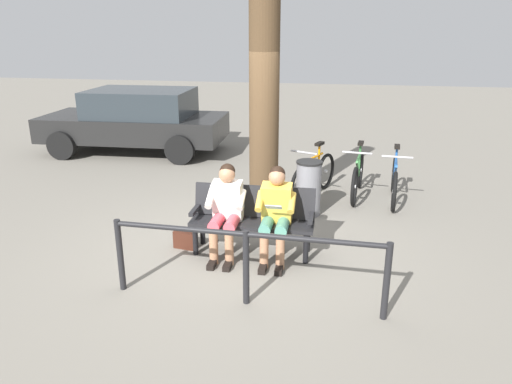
# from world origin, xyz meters

# --- Properties ---
(ground_plane) EXTENTS (40.00, 40.00, 0.00)m
(ground_plane) POSITION_xyz_m (0.00, 0.00, 0.00)
(ground_plane) COLOR slate
(bench) EXTENTS (1.60, 0.49, 0.87)m
(bench) POSITION_xyz_m (-0.23, 0.08, 0.51)
(bench) COLOR black
(bench) RESTS_ON ground
(person_reading) EXTENTS (0.49, 0.77, 1.20)m
(person_reading) POSITION_xyz_m (-0.55, 0.25, 0.66)
(person_reading) COLOR gold
(person_reading) RESTS_ON ground
(person_companion) EXTENTS (0.49, 0.77, 1.20)m
(person_companion) POSITION_xyz_m (0.09, 0.25, 0.66)
(person_companion) COLOR white
(person_companion) RESTS_ON ground
(handbag) EXTENTS (0.32, 0.19, 0.24)m
(handbag) POSITION_xyz_m (0.68, 0.17, 0.12)
(handbag) COLOR #3F1E14
(handbag) RESTS_ON ground
(tree_trunk) EXTENTS (0.45, 0.45, 3.81)m
(tree_trunk) POSITION_xyz_m (-0.14, -1.34, 1.90)
(tree_trunk) COLOR #4C3823
(tree_trunk) RESTS_ON ground
(litter_bin) EXTENTS (0.41, 0.41, 0.87)m
(litter_bin) POSITION_xyz_m (-0.85, -1.37, 0.44)
(litter_bin) COLOR slate
(litter_bin) RESTS_ON ground
(bicycle_red) EXTENTS (0.48, 1.68, 0.94)m
(bicycle_red) POSITION_xyz_m (-2.24, -2.26, 0.36)
(bicycle_red) COLOR black
(bicycle_red) RESTS_ON ground
(bicycle_silver) EXTENTS (0.48, 1.68, 0.94)m
(bicycle_silver) POSITION_xyz_m (-1.63, -2.41, 0.36)
(bicycle_silver) COLOR black
(bicycle_silver) RESTS_ON ground
(bicycle_green) EXTENTS (0.73, 1.58, 0.94)m
(bicycle_green) POSITION_xyz_m (-0.88, -2.25, 0.36)
(bicycle_green) COLOR black
(bicycle_green) RESTS_ON ground
(railing_fence) EXTENTS (2.96, 0.16, 0.85)m
(railing_fence) POSITION_xyz_m (-0.40, 1.38, 0.59)
(railing_fence) COLOR black
(railing_fence) RESTS_ON ground
(parked_car) EXTENTS (4.25, 2.12, 1.47)m
(parked_car) POSITION_xyz_m (3.43, -4.73, 0.77)
(parked_car) COLOR black
(parked_car) RESTS_ON ground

